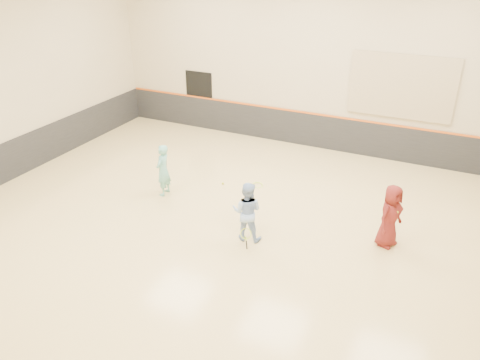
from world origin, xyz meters
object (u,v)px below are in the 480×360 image
at_px(girl, 163,170).
at_px(spare_racket, 258,183).
at_px(young_man, 390,216).
at_px(instructor, 247,211).

bearing_deg(girl, spare_racket, 121.14).
xyz_separation_m(young_man, spare_racket, (-4.00, 1.47, -0.71)).
distance_m(instructor, young_man, 3.35).
relative_size(girl, young_man, 0.97).
bearing_deg(girl, young_man, 86.43).
distance_m(girl, spare_racket, 2.83).
height_order(girl, instructor, instructor).
distance_m(young_man, spare_racket, 4.32).
height_order(instructor, spare_racket, instructor).
xyz_separation_m(girl, young_man, (6.22, 0.14, 0.03)).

